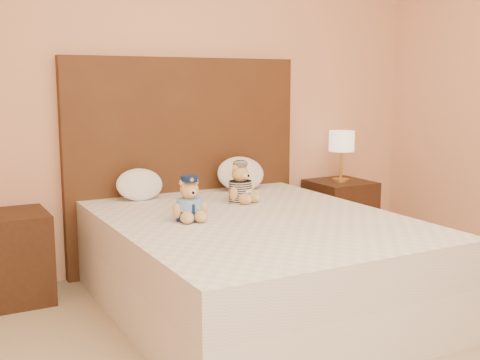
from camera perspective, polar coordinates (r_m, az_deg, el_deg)
name	(u,v)px	position (r m, az deg, el deg)	size (l,w,h in m)	color
bed	(254,263)	(3.58, 1.35, -7.86)	(1.60, 2.00, 0.55)	white
headboard	(185,163)	(4.36, -5.23, 1.61)	(1.75, 0.08, 1.50)	#482B15
nightstand_left	(10,258)	(3.94, -20.94, -6.88)	(0.45, 0.45, 0.55)	#351E11
nightstand_right	(340,215)	(4.90, 9.43, -3.27)	(0.45, 0.45, 0.55)	#351E11
lamp	(342,144)	(4.81, 9.61, 3.41)	(0.20, 0.20, 0.40)	gold
teddy_police	(189,199)	(3.41, -4.82, -1.78)	(0.22, 0.21, 0.25)	#C0824A
teddy_prisoner	(240,182)	(3.93, 0.02, -0.24)	(0.23, 0.22, 0.26)	#C0824A
pillow_left	(140,183)	(4.06, -9.51, -0.28)	(0.32, 0.21, 0.23)	white
pillow_right	(241,172)	(4.37, 0.08, 0.76)	(0.37, 0.24, 0.26)	white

